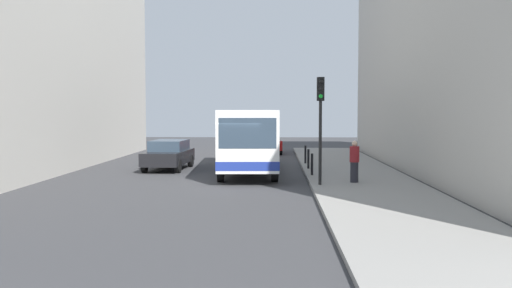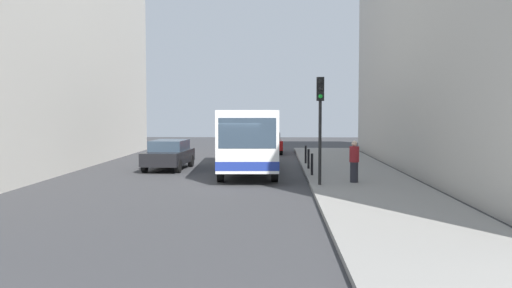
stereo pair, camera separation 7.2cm
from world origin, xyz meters
The scene contains 11 objects.
ground_plane centered at (0.00, 0.00, 0.00)m, with size 80.00×80.00×0.00m, color #38383A.
sidewalk centered at (5.40, 0.00, 0.07)m, with size 4.40×40.00×0.15m, color gray.
building_right centered at (11.50, 4.00, 6.24)m, with size 7.00×32.00×12.47m, color #BCB7AD.
bus centered at (0.51, 4.49, 1.73)m, with size 2.99×11.12×3.00m.
car_beside_bus centered at (-3.54, 5.30, 0.78)m, with size 2.05×4.49×1.48m.
car_behind_bus centered at (1.24, 16.39, 0.78)m, with size 2.12×4.52×1.48m.
traffic_light centered at (3.55, -1.53, 3.01)m, with size 0.28×0.33×4.10m.
bollard_near centered at (3.45, 1.75, 0.62)m, with size 0.11×0.11×0.95m, color black.
bollard_mid centered at (3.45, 4.55, 0.62)m, with size 0.11×0.11×0.95m, color black.
bollard_far centered at (3.45, 7.36, 0.62)m, with size 0.11×0.11×0.95m, color black.
pedestrian_near_signal centered at (4.96, -0.76, 0.97)m, with size 0.38×0.38×1.64m.
Camera 2 is at (1.91, -23.57, 3.01)m, focal length 40.56 mm.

